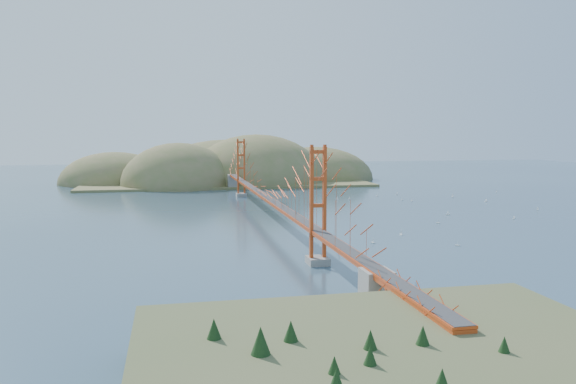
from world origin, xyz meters
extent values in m
plane|color=#2E485C|center=(0.00, 0.00, 0.00)|extent=(320.00, 320.00, 0.00)
cube|color=gray|center=(0.00, -30.00, 0.35)|extent=(2.00, 2.40, 0.70)
cube|color=gray|center=(0.00, 30.00, 0.35)|extent=(2.00, 2.40, 0.70)
cube|color=#CC4216|center=(0.00, 0.00, 3.30)|extent=(1.40, 92.00, 0.16)
cube|color=#CC4216|center=(0.00, 0.00, 3.10)|extent=(1.33, 92.00, 0.24)
cube|color=#38383A|center=(0.00, 0.00, 3.40)|extent=(1.19, 92.00, 0.03)
cube|color=gray|center=(0.00, -46.00, 1.65)|extent=(2.00, 2.20, 3.30)
cube|color=gray|center=(0.00, 46.00, 1.65)|extent=(2.20, 2.60, 3.30)
cube|color=#CC4216|center=(0.00, -52.00, 3.30)|extent=(1.40, 12.00, 0.16)
cube|color=#CC4216|center=(0.00, -52.00, 3.05)|extent=(1.33, 12.00, 0.30)
cube|color=gray|center=(0.00, -56.00, 1.47)|extent=(0.50, 0.70, 2.95)
cube|color=gray|center=(0.00, -53.00, 1.47)|extent=(0.50, 0.70, 2.95)
cube|color=gray|center=(0.00, -50.00, 1.47)|extent=(0.50, 0.70, 2.95)
cube|color=gray|center=(0.00, -48.00, 1.47)|extent=(0.50, 0.70, 2.95)
cube|color=#59544C|center=(0.00, -48.50, 0.12)|extent=(9.00, 6.00, 0.24)
cube|color=maroon|center=(0.40, -47.80, 0.61)|extent=(3.70, 2.30, 0.75)
cube|color=gray|center=(0.40, -47.80, 1.04)|extent=(3.70, 2.30, 0.10)
cylinder|color=white|center=(0.40, -47.80, 1.49)|extent=(0.03, 0.03, 1.00)
cube|color=#4A5831|center=(-4.00, -51.00, 0.90)|extent=(24.00, 3.00, 1.80)
cone|color=black|center=(-7.59, -55.21, 3.38)|extent=(0.53, 0.53, 0.75)
cone|color=black|center=(-0.50, -60.02, 3.36)|extent=(0.50, 0.50, 0.71)
cone|color=black|center=(0.59, -62.36, 3.39)|extent=(0.55, 0.55, 0.79)
cone|color=black|center=(0.71, -61.26, 3.41)|extent=(0.58, 0.58, 0.82)
cone|color=black|center=(-8.60, -54.56, 3.50)|extent=(0.71, 0.71, 1.01)
cone|color=black|center=(-11.67, -60.83, 3.34)|extent=(0.48, 0.48, 0.69)
cone|color=black|center=(-2.27, -56.33, 3.50)|extent=(0.71, 0.71, 1.01)
cone|color=black|center=(-6.69, -58.24, 3.37)|extent=(0.51, 0.51, 0.73)
cone|color=black|center=(-8.05, -62.19, 3.42)|extent=(0.59, 0.59, 0.84)
cone|color=black|center=(-3.83, -57.09, 3.31)|extent=(0.43, 0.43, 0.62)
cube|color=olive|center=(0.00, 64.00, 0.25)|extent=(70.00, 40.00, 0.60)
ellipsoid|color=olive|center=(-12.00, 56.00, 0.00)|extent=(28.00, 28.00, 21.00)
ellipsoid|color=olive|center=(8.00, 62.00, 0.00)|extent=(36.00, 36.00, 25.00)
ellipsoid|color=olive|center=(26.00, 70.00, 0.00)|extent=(32.00, 32.00, 18.00)
ellipsoid|color=olive|center=(-28.00, 68.00, 0.00)|extent=(28.00, 28.00, 16.00)
ellipsoid|color=olive|center=(2.00, 78.00, 0.00)|extent=(44.00, 44.00, 22.00)
cube|color=white|center=(45.86, -0.11, 0.06)|extent=(0.56, 0.50, 0.10)
cylinder|color=white|center=(45.86, -0.11, 0.37)|extent=(0.02, 0.02, 0.62)
cube|color=white|center=(43.75, 12.09, 0.06)|extent=(0.62, 0.28, 0.11)
cylinder|color=white|center=(43.75, 12.09, 0.39)|extent=(0.02, 0.02, 0.65)
cube|color=white|center=(23.23, -9.34, 0.06)|extent=(0.50, 0.50, 0.10)
cylinder|color=white|center=(23.23, -9.34, 0.35)|extent=(0.02, 0.02, 0.58)
cube|color=white|center=(30.72, 16.17, 0.06)|extent=(0.30, 0.55, 0.09)
cylinder|color=white|center=(30.72, 16.17, 0.34)|extent=(0.02, 0.02, 0.57)
cube|color=white|center=(19.90, 20.95, 0.05)|extent=(0.51, 0.21, 0.09)
cylinder|color=white|center=(19.90, 20.95, 0.32)|extent=(0.01, 0.01, 0.54)
cube|color=white|center=(9.04, -21.14, 0.06)|extent=(0.44, 0.58, 0.10)
cylinder|color=white|center=(9.04, -21.14, 0.37)|extent=(0.02, 0.02, 0.61)
cube|color=white|center=(29.46, 17.81, 0.05)|extent=(0.51, 0.37, 0.09)
cylinder|color=white|center=(29.46, 17.81, 0.32)|extent=(0.01, 0.01, 0.54)
cube|color=white|center=(32.36, 27.18, 0.06)|extent=(0.60, 0.38, 0.10)
cylinder|color=white|center=(32.36, 27.18, 0.37)|extent=(0.02, 0.02, 0.62)
cube|color=white|center=(36.30, -7.85, 0.05)|extent=(0.51, 0.30, 0.09)
cylinder|color=white|center=(36.30, -7.85, 0.32)|extent=(0.01, 0.01, 0.53)
cube|color=white|center=(17.68, 21.67, 0.06)|extent=(0.57, 0.29, 0.10)
cylinder|color=white|center=(17.68, 21.67, 0.35)|extent=(0.02, 0.02, 0.59)
cube|color=white|center=(17.94, -24.57, 0.05)|extent=(0.51, 0.41, 0.09)
cylinder|color=white|center=(17.94, -24.57, 0.33)|extent=(0.01, 0.01, 0.54)
cube|color=white|center=(27.15, 25.02, 0.05)|extent=(0.50, 0.38, 0.09)
cylinder|color=white|center=(27.15, 25.02, 0.32)|extent=(0.01, 0.01, 0.53)
cube|color=white|center=(28.64, -1.91, 0.07)|extent=(0.66, 0.37, 0.11)
cylinder|color=white|center=(28.64, -1.91, 0.41)|extent=(0.02, 0.02, 0.68)
cube|color=white|center=(41.51, 20.63, 0.07)|extent=(0.62, 0.54, 0.11)
cylinder|color=white|center=(41.51, 20.63, 0.41)|extent=(0.02, 0.02, 0.68)
cube|color=white|center=(14.43, -16.77, 0.06)|extent=(0.19, 0.56, 0.10)
cylinder|color=white|center=(14.43, -16.77, 0.36)|extent=(0.02, 0.02, 0.60)
cube|color=white|center=(55.24, 26.92, 0.05)|extent=(0.35, 0.50, 0.09)
cylinder|color=white|center=(55.24, 26.92, 0.32)|extent=(0.01, 0.01, 0.53)
camera|label=1|loc=(-13.93, -82.16, 12.79)|focal=35.00mm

